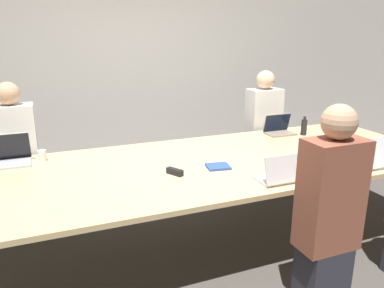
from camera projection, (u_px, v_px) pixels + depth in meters
The scene contains 15 objects.
ground_plane at pixel (196, 240), 3.47m from camera, with size 24.00×24.00×0.00m, color #4C4742.
curtain_wall at pixel (132, 67), 5.13m from camera, with size 12.00×0.06×2.80m.
conference_table at pixel (196, 168), 3.27m from camera, with size 4.63×1.57×0.76m.
laptop_near_right at pixel (374, 158), 3.16m from camera, with size 0.33×0.27×0.26m.
laptop_near_midright at pixel (283, 174), 2.84m from camera, with size 0.36×0.22×0.22m.
person_near_midright at pixel (329, 213), 2.49m from camera, with size 0.40×0.24×1.43m.
cup_near_midright at pixel (309, 169), 2.98m from camera, with size 0.07×0.07×0.10m.
laptop_far_right at pixel (279, 128), 4.20m from camera, with size 0.32×0.22×0.22m.
person_far_right at pixel (263, 131), 4.60m from camera, with size 0.40×0.24×1.43m.
bottle_far_right at pixel (304, 127), 4.15m from camera, with size 0.06×0.06×0.21m.
laptop_far_left at pixel (12, 155), 3.24m from camera, with size 0.31×0.27×0.27m.
person_far_left at pixel (17, 158), 3.61m from camera, with size 0.40×0.24×1.42m.
cup_far_left at pixel (42, 156), 3.30m from camera, with size 0.07×0.07×0.10m.
stapler at pixel (175, 172), 2.99m from camera, with size 0.11×0.15×0.05m.
notebook at pixel (218, 167), 3.15m from camera, with size 0.21×0.19×0.02m.
Camera 1 is at (-1.17, -2.84, 1.85)m, focal length 35.00 mm.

